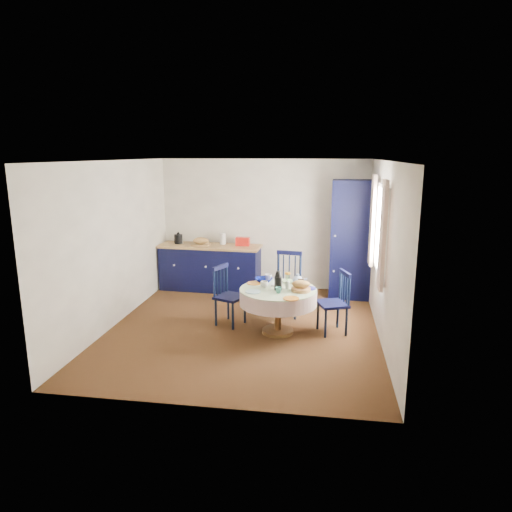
{
  "coord_description": "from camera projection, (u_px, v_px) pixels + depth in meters",
  "views": [
    {
      "loc": [
        1.16,
        -6.44,
        2.6
      ],
      "look_at": [
        0.16,
        0.2,
        1.08
      ],
      "focal_mm": 32.0,
      "sensor_mm": 36.0,
      "label": 1
    }
  ],
  "objects": [
    {
      "name": "kitchen_counter",
      "position": [
        210.0,
        267.0,
        8.83
      ],
      "size": [
        1.99,
        0.7,
        1.12
      ],
      "rotation": [
        0.0,
        0.0,
        -0.05
      ],
      "color": "black",
      "rests_on": "floor"
    },
    {
      "name": "mug_c",
      "position": [
        300.0,
        281.0,
        6.84
      ],
      "size": [
        0.13,
        0.13,
        0.1
      ],
      "primitive_type": "imported",
      "color": "black",
      "rests_on": "dining_table"
    },
    {
      "name": "dining_table",
      "position": [
        279.0,
        296.0,
        6.64
      ],
      "size": [
        1.12,
        1.12,
        0.96
      ],
      "color": "brown",
      "rests_on": "floor"
    },
    {
      "name": "mug_d",
      "position": [
        268.0,
        277.0,
        7.03
      ],
      "size": [
        0.11,
        0.11,
        0.1
      ],
      "primitive_type": "imported",
      "color": "silver",
      "rests_on": "dining_table"
    },
    {
      "name": "wall_back",
      "position": [
        264.0,
        224.0,
        8.85
      ],
      "size": [
        4.0,
        0.02,
        2.5
      ],
      "primitive_type": "cube",
      "color": "white",
      "rests_on": "floor"
    },
    {
      "name": "wall_right",
      "position": [
        384.0,
        252.0,
        6.38
      ],
      "size": [
        0.02,
        4.5,
        2.5
      ],
      "primitive_type": "cube",
      "color": "white",
      "rests_on": "floor"
    },
    {
      "name": "chair_left",
      "position": [
        228.0,
        295.0,
        7.02
      ],
      "size": [
        0.52,
        0.53,
        0.92
      ],
      "rotation": [
        0.0,
        0.0,
        1.18
      ],
      "color": "black",
      "rests_on": "floor"
    },
    {
      "name": "chair_far",
      "position": [
        287.0,
        283.0,
        7.45
      ],
      "size": [
        0.52,
        0.5,
        1.03
      ],
      "rotation": [
        0.0,
        0.0,
        -0.14
      ],
      "color": "black",
      "rests_on": "floor"
    },
    {
      "name": "mug_b",
      "position": [
        278.0,
        290.0,
        6.41
      ],
      "size": [
        0.09,
        0.09,
        0.09
      ],
      "primitive_type": "imported",
      "color": "#36796C",
      "rests_on": "dining_table"
    },
    {
      "name": "cobalt_bowl",
      "position": [
        264.0,
        280.0,
        6.96
      ],
      "size": [
        0.26,
        0.26,
        0.06
      ],
      "primitive_type": "imported",
      "color": "navy",
      "rests_on": "dining_table"
    },
    {
      "name": "mug_a",
      "position": [
        264.0,
        284.0,
        6.67
      ],
      "size": [
        0.12,
        0.12,
        0.09
      ],
      "primitive_type": "imported",
      "color": "silver",
      "rests_on": "dining_table"
    },
    {
      "name": "floor",
      "position": [
        244.0,
        328.0,
        6.95
      ],
      "size": [
        4.5,
        4.5,
        0.0
      ],
      "primitive_type": "plane",
      "color": "black",
      "rests_on": "ground"
    },
    {
      "name": "window",
      "position": [
        379.0,
        229.0,
        6.62
      ],
      "size": [
        0.1,
        1.74,
        1.45
      ],
      "color": "white",
      "rests_on": "wall_right"
    },
    {
      "name": "wall_left",
      "position": [
        115.0,
        244.0,
        6.97
      ],
      "size": [
        0.02,
        4.5,
        2.5
      ],
      "primitive_type": "cube",
      "color": "white",
      "rests_on": "floor"
    },
    {
      "name": "chair_right",
      "position": [
        335.0,
        302.0,
        6.68
      ],
      "size": [
        0.51,
        0.53,
        0.93
      ],
      "rotation": [
        0.0,
        0.0,
        -1.22
      ],
      "color": "black",
      "rests_on": "floor"
    },
    {
      "name": "ceiling",
      "position": [
        243.0,
        161.0,
        6.4
      ],
      "size": [
        4.5,
        4.5,
        0.0
      ],
      "primitive_type": "plane",
      "rotation": [
        3.14,
        0.0,
        0.0
      ],
      "color": "white",
      "rests_on": "wall_back"
    },
    {
      "name": "pantry_cabinet",
      "position": [
        352.0,
        240.0,
        8.26
      ],
      "size": [
        0.77,
        0.57,
        2.14
      ],
      "rotation": [
        0.0,
        0.0,
        -0.04
      ],
      "color": "black",
      "rests_on": "floor"
    }
  ]
}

